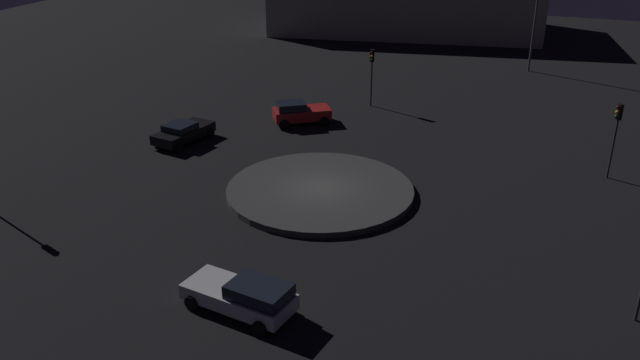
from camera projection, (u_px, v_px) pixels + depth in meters
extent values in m
plane|color=black|center=(320.00, 193.00, 36.36)|extent=(117.72, 117.72, 0.00)
cylinder|color=#383838|center=(320.00, 190.00, 36.29)|extent=(10.24, 10.24, 0.35)
cube|color=silver|center=(239.00, 296.00, 26.26)|extent=(2.57, 4.79, 0.63)
cube|color=black|center=(259.00, 291.00, 25.57)|extent=(1.99, 2.59, 0.55)
cylinder|color=black|center=(192.00, 303.00, 26.40)|extent=(0.32, 0.65, 0.62)
cylinder|color=black|center=(220.00, 281.00, 27.86)|extent=(0.32, 0.65, 0.62)
cylinder|color=black|center=(260.00, 328.00, 24.93)|extent=(0.32, 0.65, 0.62)
cylinder|color=black|center=(286.00, 303.00, 26.38)|extent=(0.32, 0.65, 0.62)
cube|color=red|center=(302.00, 114.00, 46.55)|extent=(3.68, 4.28, 0.74)
cube|color=black|center=(291.00, 106.00, 46.13)|extent=(2.40, 2.50, 0.51)
cylinder|color=black|center=(318.00, 113.00, 47.80)|extent=(0.56, 0.68, 0.67)
cylinder|color=black|center=(324.00, 121.00, 46.19)|extent=(0.56, 0.68, 0.67)
cylinder|color=black|center=(280.00, 116.00, 47.21)|extent=(0.56, 0.68, 0.67)
cylinder|color=black|center=(284.00, 124.00, 45.60)|extent=(0.56, 0.68, 0.67)
cube|color=black|center=(184.00, 133.00, 43.25)|extent=(4.57, 2.60, 0.63)
cube|color=black|center=(180.00, 127.00, 42.80)|extent=(2.10, 1.95, 0.41)
cylinder|color=black|center=(189.00, 128.00, 45.03)|extent=(0.63, 0.32, 0.60)
cylinder|color=black|center=(210.00, 133.00, 44.17)|extent=(0.63, 0.32, 0.60)
cylinder|color=black|center=(157.00, 142.00, 42.60)|extent=(0.63, 0.32, 0.60)
cylinder|color=black|center=(179.00, 148.00, 41.73)|extent=(0.63, 0.32, 0.60)
cylinder|color=#2D2D2D|center=(612.00, 149.00, 37.55)|extent=(0.12, 0.12, 3.53)
cube|color=black|center=(620.00, 112.00, 36.64)|extent=(0.37, 0.33, 0.90)
sphere|color=#3F0C0C|center=(618.00, 107.00, 36.51)|extent=(0.20, 0.20, 0.20)
sphere|color=yellow|center=(617.00, 112.00, 36.62)|extent=(0.20, 0.20, 0.20)
sphere|color=#0F3819|center=(616.00, 117.00, 36.73)|extent=(0.20, 0.20, 0.20)
cylinder|color=#2D2D2D|center=(371.00, 84.00, 49.75)|extent=(0.12, 0.12, 3.40)
cube|color=black|center=(372.00, 56.00, 48.86)|extent=(0.25, 0.32, 0.90)
sphere|color=#3F0C0C|center=(372.00, 53.00, 48.62)|extent=(0.20, 0.20, 0.20)
sphere|color=yellow|center=(372.00, 56.00, 48.73)|extent=(0.20, 0.20, 0.20)
sphere|color=#0F3819|center=(372.00, 60.00, 48.85)|extent=(0.20, 0.20, 0.20)
cylinder|color=#4C4C51|center=(534.00, 26.00, 57.97)|extent=(0.18, 0.18, 8.01)
cube|color=#ADA893|center=(406.00, 1.00, 74.86)|extent=(18.73, 30.90, 6.41)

